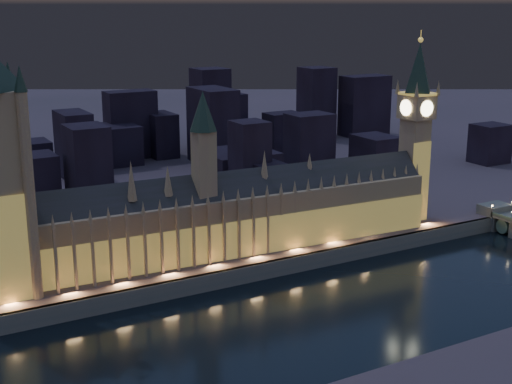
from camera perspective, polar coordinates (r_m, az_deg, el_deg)
ground_plane at (r=300.49m, az=4.40°, el=-9.50°), size 2000.00×2000.00×0.00m
north_bank at (r=771.56m, az=-17.67°, el=5.18°), size 2000.00×960.00×8.00m
embankment_wall at (r=331.03m, az=0.44°, el=-6.35°), size 2000.00×2.50×8.00m
palace_of_westminster at (r=341.31m, az=-1.18°, el=-1.73°), size 202.00×29.62×78.00m
elizabeth_tower at (r=394.15m, az=12.71°, el=5.90°), size 18.00×18.00×102.43m
city_backdrop at (r=513.46m, az=-8.08°, el=4.17°), size 479.19×215.63×70.83m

